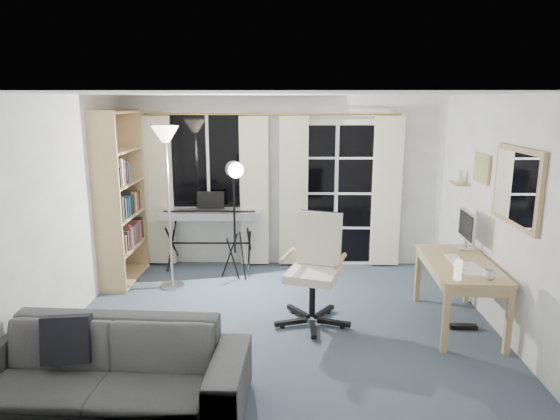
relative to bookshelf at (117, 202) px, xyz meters
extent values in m
cube|color=#384451|center=(2.13, -1.24, -1.07)|extent=(4.50, 4.00, 0.02)
cube|color=white|center=(1.08, 0.74, 0.44)|extent=(1.20, 0.06, 1.40)
cube|color=black|center=(1.08, 0.71, 0.44)|extent=(1.10, 0.02, 1.30)
cube|color=white|center=(1.08, 0.70, 0.44)|extent=(0.04, 0.03, 1.30)
cube|color=white|center=(2.88, 0.74, -0.03)|extent=(1.32, 0.06, 2.11)
cube|color=black|center=(2.58, 0.71, -0.03)|extent=(0.55, 0.02, 1.95)
cube|color=black|center=(3.18, 0.71, -0.03)|extent=(0.55, 0.02, 1.95)
cube|color=white|center=(2.88, 0.70, -0.03)|extent=(0.05, 0.04, 2.05)
cube|color=white|center=(2.88, 0.70, -0.51)|extent=(1.15, 0.03, 0.03)
cube|color=white|center=(2.88, 0.70, -0.01)|extent=(1.15, 0.03, 0.03)
cube|color=white|center=(2.88, 0.70, 0.49)|extent=(1.15, 0.03, 0.03)
cylinder|color=gold|center=(1.98, 0.66, 1.09)|extent=(3.50, 0.03, 0.03)
cube|color=#F7F6CA|center=(0.38, 0.64, 0.02)|extent=(0.40, 0.07, 2.10)
cube|color=#F7F6CA|center=(1.73, 0.64, 0.02)|extent=(0.40, 0.07, 2.10)
cube|color=#F7F6CA|center=(2.28, 0.64, 0.02)|extent=(0.40, 0.07, 2.10)
cube|color=#F7F6CA|center=(3.58, 0.64, 0.02)|extent=(0.40, 0.07, 2.10)
cube|color=tan|center=(0.04, -0.48, 0.06)|extent=(0.36, 0.03, 2.22)
cube|color=tan|center=(0.04, 0.52, 0.06)|extent=(0.36, 0.03, 2.22)
cube|color=tan|center=(-0.12, 0.02, 0.06)|extent=(0.04, 1.00, 2.22)
cube|color=tan|center=(0.04, 0.02, -1.02)|extent=(0.36, 1.00, 0.03)
cube|color=tan|center=(0.04, 0.02, -0.61)|extent=(0.36, 1.00, 0.03)
cube|color=tan|center=(0.04, 0.02, -0.19)|extent=(0.36, 1.00, 0.03)
cube|color=tan|center=(0.04, 0.02, 0.23)|extent=(0.36, 1.00, 0.03)
cube|color=tan|center=(0.04, 0.02, 0.66)|extent=(0.36, 1.00, 0.03)
cube|color=tan|center=(0.04, 0.02, 1.14)|extent=(0.36, 1.00, 0.03)
cube|color=silver|center=(0.06, -0.39, -0.45)|extent=(0.25, 0.07, 0.29)
cube|color=#963E41|center=(0.06, -0.28, -0.48)|extent=(0.25, 0.05, 0.23)
cube|color=#303030|center=(0.06, -0.19, -0.47)|extent=(0.25, 0.04, 0.26)
cube|color=#963E41|center=(0.06, -0.11, -0.43)|extent=(0.25, 0.04, 0.33)
cube|color=silver|center=(0.06, -0.02, -0.47)|extent=(0.25, 0.06, 0.26)
cube|color=#C45238|center=(0.06, 0.08, -0.46)|extent=(0.25, 0.04, 0.27)
cube|color=#2F658D|center=(0.06, 0.17, -0.46)|extent=(0.25, 0.05, 0.27)
cube|color=#963E41|center=(0.06, 0.26, -0.47)|extent=(0.25, 0.04, 0.26)
cube|color=#C45238|center=(0.06, 0.34, -0.46)|extent=(0.25, 0.06, 0.26)
cube|color=#303030|center=(0.06, 0.45, -0.45)|extent=(0.25, 0.03, 0.29)
cube|color=#2F658D|center=(0.06, -0.39, -0.02)|extent=(0.25, 0.04, 0.30)
cube|color=#303030|center=(0.06, -0.31, -0.02)|extent=(0.25, 0.07, 0.30)
cube|color=#303030|center=(0.06, -0.20, -0.04)|extent=(0.25, 0.04, 0.26)
cube|color=#2F658D|center=(0.06, -0.12, -0.05)|extent=(0.25, 0.04, 0.24)
cube|color=#2F658D|center=(0.06, -0.04, -0.04)|extent=(0.25, 0.04, 0.26)
cube|color=#303030|center=(0.06, 0.05, -0.02)|extent=(0.25, 0.04, 0.30)
cube|color=#303030|center=(0.06, 0.13, -0.05)|extent=(0.25, 0.05, 0.24)
cube|color=#DDAC53|center=(0.06, 0.22, -0.04)|extent=(0.25, 0.05, 0.26)
cube|color=#963E41|center=(0.06, 0.31, -0.04)|extent=(0.25, 0.03, 0.27)
cube|color=#303030|center=(0.06, 0.39, -0.04)|extent=(0.25, 0.03, 0.26)
cube|color=#C45238|center=(0.06, -0.39, 0.41)|extent=(0.25, 0.04, 0.31)
cube|color=#303030|center=(0.06, -0.31, 0.37)|extent=(0.25, 0.03, 0.24)
cube|color=silver|center=(0.06, -0.23, 0.42)|extent=(0.25, 0.04, 0.33)
cube|color=silver|center=(0.06, -0.15, 0.40)|extent=(0.25, 0.04, 0.30)
cube|color=#963E41|center=(0.06, -0.07, 0.37)|extent=(0.25, 0.04, 0.25)
cube|color=#2F658D|center=(0.06, 0.01, 0.38)|extent=(0.25, 0.05, 0.26)
cylinder|color=#B2B2B7|center=(0.73, -0.24, -1.04)|extent=(0.33, 0.33, 0.03)
cylinder|color=#B2B2B7|center=(0.73, -0.24, -0.09)|extent=(0.04, 0.04, 1.89)
cone|color=#FFE5B2|center=(0.73, -0.24, 0.88)|extent=(0.35, 0.35, 0.19)
cylinder|color=black|center=(0.58, 0.45, -0.68)|extent=(0.04, 0.68, 0.62)
cylinder|color=black|center=(0.58, 0.45, -0.68)|extent=(0.04, 0.68, 0.62)
cylinder|color=black|center=(1.67, 0.46, -0.68)|extent=(0.04, 0.68, 0.62)
cylinder|color=black|center=(1.67, 0.46, -0.68)|extent=(0.04, 0.68, 0.62)
cylinder|color=black|center=(1.12, 0.46, -0.68)|extent=(1.09, 0.04, 0.03)
cube|color=silver|center=(1.12, 0.46, -0.26)|extent=(1.42, 0.38, 0.10)
cube|color=white|center=(1.12, 0.37, -0.22)|extent=(1.31, 0.17, 0.02)
cube|color=black|center=(1.12, 0.41, -0.21)|extent=(1.26, 0.10, 0.01)
cube|color=black|center=(1.12, 0.56, -0.08)|extent=(0.38, 0.08, 0.24)
cylinder|color=black|center=(1.60, 0.12, -0.76)|extent=(0.12, 0.24, 0.65)
cylinder|color=black|center=(1.42, 0.14, -0.76)|extent=(0.25, 0.05, 0.65)
cylinder|color=black|center=(1.50, -0.03, -0.76)|extent=(0.16, 0.21, 0.65)
cylinder|color=black|center=(1.51, 0.08, -0.13)|extent=(0.04, 0.04, 1.12)
cylinder|color=silver|center=(1.53, 0.03, 0.42)|extent=(0.24, 0.19, 0.21)
cylinder|color=white|center=(1.55, -0.03, 0.42)|extent=(0.18, 0.09, 0.18)
cube|color=black|center=(2.71, -1.35, -1.01)|extent=(0.35, 0.16, 0.04)
cylinder|color=black|center=(2.79, -1.38, -1.03)|extent=(0.07, 0.07, 0.06)
cube|color=black|center=(2.61, -1.08, -1.01)|extent=(0.25, 0.32, 0.04)
cylinder|color=black|center=(2.67, -1.01, -1.03)|extent=(0.07, 0.07, 0.06)
cube|color=black|center=(2.33, -1.08, -1.01)|extent=(0.25, 0.32, 0.04)
cylinder|color=black|center=(2.28, -1.01, -1.03)|extent=(0.07, 0.07, 0.06)
cube|color=black|center=(2.24, -1.35, -1.01)|extent=(0.35, 0.16, 0.04)
cylinder|color=black|center=(2.16, -1.38, -1.03)|extent=(0.07, 0.07, 0.06)
cube|color=black|center=(2.48, -1.52, -1.01)|extent=(0.06, 0.35, 0.04)
cylinder|color=black|center=(2.48, -1.61, -1.03)|extent=(0.07, 0.07, 0.06)
cylinder|color=black|center=(2.47, -1.28, -0.75)|extent=(0.08, 0.08, 0.44)
cube|color=beige|center=(2.47, -1.28, -0.50)|extent=(0.64, 0.64, 0.09)
cube|color=beige|center=(2.55, -1.04, -0.17)|extent=(0.50, 0.28, 0.58)
cube|color=black|center=(2.56, -1.00, -0.15)|extent=(0.47, 0.24, 0.53)
cylinder|color=tan|center=(2.21, -1.17, -0.33)|extent=(0.18, 0.44, 0.05)
cylinder|color=tan|center=(2.75, -1.34, -0.33)|extent=(0.18, 0.44, 0.05)
cube|color=#A17953|center=(4.01, -1.26, -0.38)|extent=(0.70, 1.33, 0.04)
cube|color=#A17953|center=(4.01, -1.26, -0.44)|extent=(0.66, 1.29, 0.09)
cube|color=#A17953|center=(3.70, -1.86, -0.73)|extent=(0.06, 0.06, 0.66)
cube|color=#A17953|center=(4.27, -1.89, -0.73)|extent=(0.06, 0.06, 0.66)
cube|color=#A17953|center=(3.74, -0.64, -0.73)|extent=(0.06, 0.06, 0.66)
cube|color=#A17953|center=(4.32, -0.66, -0.73)|extent=(0.06, 0.06, 0.66)
cube|color=silver|center=(4.21, -0.81, -0.35)|extent=(0.17, 0.12, 0.01)
cube|color=silver|center=(4.21, -0.81, -0.23)|extent=(0.04, 0.03, 0.20)
cube|color=silver|center=(4.21, -0.81, -0.08)|extent=(0.05, 0.50, 0.32)
cube|color=black|center=(4.19, -0.81, -0.08)|extent=(0.03, 0.47, 0.28)
cube|color=white|center=(3.97, -1.22, -0.35)|extent=(0.14, 0.40, 0.02)
cube|color=white|center=(3.91, -1.50, -0.35)|extent=(0.06, 0.10, 0.02)
cube|color=white|center=(4.05, -1.41, -0.35)|extent=(0.23, 0.30, 0.01)
cube|color=white|center=(4.02, -1.59, -0.36)|extent=(0.21, 0.16, 0.00)
cube|color=black|center=(3.83, -1.68, -0.30)|extent=(0.05, 0.04, 0.11)
cylinder|color=white|center=(3.81, -1.77, -0.26)|extent=(0.08, 0.08, 0.19)
cube|color=black|center=(4.06, -1.36, -1.03)|extent=(0.28, 0.08, 0.05)
imported|color=silver|center=(4.11, -1.76, -0.30)|extent=(0.12, 0.09, 0.11)
cube|color=tan|center=(4.35, -1.59, 0.49)|extent=(0.04, 0.94, 0.74)
cube|color=white|center=(4.33, -1.59, 0.49)|extent=(0.01, 0.84, 0.64)
cube|color=tan|center=(4.36, -0.69, 0.54)|extent=(0.03, 0.42, 0.32)
cube|color=#489061|center=(4.34, -0.69, 0.54)|extent=(0.00, 0.36, 0.26)
cube|color=tan|center=(4.29, -0.19, 0.29)|extent=(0.16, 0.30, 0.02)
cone|color=beige|center=(4.29, -0.19, 0.38)|extent=(0.12, 0.12, 0.15)
imported|color=#333436|center=(0.80, -2.79, -0.62)|extent=(2.23, 0.74, 0.86)
cube|color=black|center=(0.49, -2.67, -0.55)|extent=(0.39, 0.25, 0.39)
camera|label=1|loc=(2.24, -6.23, 1.29)|focal=32.00mm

